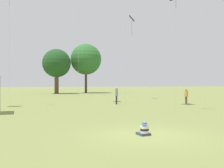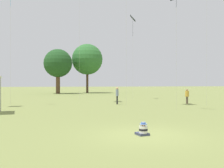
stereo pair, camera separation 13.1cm
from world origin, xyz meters
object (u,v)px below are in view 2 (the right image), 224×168
(kite_1, at_px, (133,21))
(distant_tree_0, at_px, (87,59))
(person_standing_0, at_px, (187,95))
(seated_toddler, at_px, (143,130))
(person_standing_1, at_px, (117,94))
(distant_tree_1, at_px, (58,63))

(kite_1, distance_m, distant_tree_0, 24.22)
(person_standing_0, xyz_separation_m, distant_tree_0, (-7.21, 32.42, 6.55))
(seated_toddler, distance_m, person_standing_1, 16.09)
(seated_toddler, height_order, kite_1, kite_1)
(distant_tree_0, height_order, distant_tree_1, distant_tree_0)
(kite_1, xyz_separation_m, distant_tree_1, (-10.09, 21.05, -4.40))
(kite_1, relative_size, distant_tree_0, 1.05)
(seated_toddler, bearing_deg, distant_tree_0, 76.04)
(person_standing_1, height_order, kite_1, kite_1)
(distant_tree_0, relative_size, distant_tree_1, 1.18)
(distant_tree_1, bearing_deg, distant_tree_0, 22.72)
(distant_tree_1, bearing_deg, person_standing_0, -65.44)
(person_standing_0, relative_size, person_standing_1, 0.88)
(seated_toddler, height_order, distant_tree_0, distant_tree_0)
(seated_toddler, distance_m, kite_1, 26.86)
(person_standing_0, height_order, kite_1, kite_1)
(seated_toddler, xyz_separation_m, distant_tree_0, (2.71, 47.62, 7.24))
(person_standing_1, xyz_separation_m, distant_tree_1, (-6.11, 29.07, 5.19))
(seated_toddler, bearing_deg, person_standing_1, 70.58)
(distant_tree_0, xyz_separation_m, distant_tree_1, (-6.39, -2.67, -1.19))
(distant_tree_0, distance_m, distant_tree_1, 7.02)
(distant_tree_0, bearing_deg, person_standing_1, -90.49)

